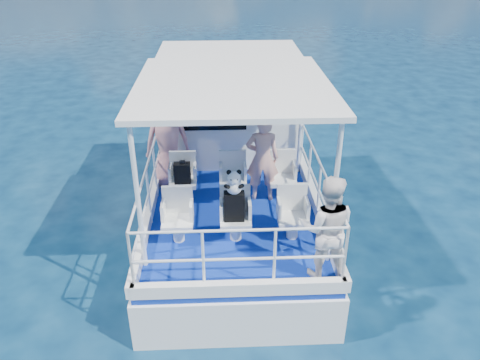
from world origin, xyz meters
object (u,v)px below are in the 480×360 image
at_px(panda, 234,182).
at_px(backpack_center, 234,206).
at_px(passenger_port_fwd, 168,142).
at_px(passenger_stbd_aft, 327,229).

bearing_deg(panda, backpack_center, 86.38).
relative_size(passenger_port_fwd, panda, 4.37).
relative_size(backpack_center, panda, 1.21).
xyz_separation_m(passenger_stbd_aft, panda, (-1.22, 0.90, 0.26)).
xyz_separation_m(passenger_stbd_aft, backpack_center, (-1.22, 0.91, -0.17)).
xyz_separation_m(passenger_port_fwd, backpack_center, (1.17, -1.95, -0.24)).
distance_m(passenger_stbd_aft, backpack_center, 1.53).
relative_size(passenger_port_fwd, backpack_center, 3.63).
height_order(passenger_port_fwd, passenger_stbd_aft, passenger_port_fwd).
bearing_deg(backpack_center, panda, -93.62).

